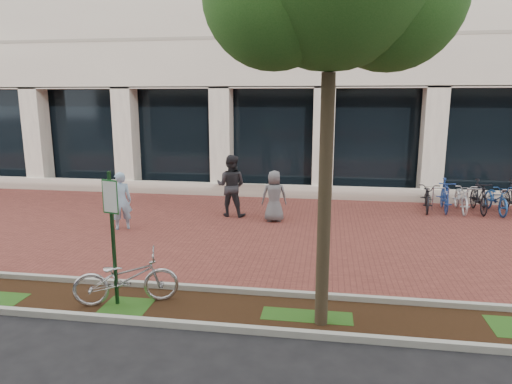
# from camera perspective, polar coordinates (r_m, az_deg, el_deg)

# --- Properties ---
(ground) EXTENTS (120.00, 120.00, 0.00)m
(ground) POSITION_cam_1_polar(r_m,az_deg,el_deg) (13.52, -0.61, -4.66)
(ground) COLOR black
(ground) RESTS_ON ground
(brick_plaza) EXTENTS (40.00, 9.00, 0.01)m
(brick_plaza) POSITION_cam_1_polar(r_m,az_deg,el_deg) (13.52, -0.61, -4.64)
(brick_plaza) COLOR brown
(brick_plaza) RESTS_ON ground
(planting_strip) EXTENTS (40.00, 1.50, 0.01)m
(planting_strip) POSITION_cam_1_polar(r_m,az_deg,el_deg) (8.72, -6.50, -14.25)
(planting_strip) COLOR black
(planting_strip) RESTS_ON ground
(curb_plaza_side) EXTENTS (40.00, 0.12, 0.12)m
(curb_plaza_side) POSITION_cam_1_polar(r_m,az_deg,el_deg) (9.35, -5.27, -11.98)
(curb_plaza_side) COLOR #A3A49B
(curb_plaza_side) RESTS_ON ground
(curb_street_side) EXTENTS (40.00, 0.12, 0.12)m
(curb_street_side) POSITION_cam_1_polar(r_m,az_deg,el_deg) (8.05, -7.97, -16.17)
(curb_street_side) COLOR #A3A49B
(curb_street_side) RESTS_ON ground
(parking_sign) EXTENTS (0.34, 0.07, 2.54)m
(parking_sign) POSITION_cam_1_polar(r_m,az_deg,el_deg) (8.65, -17.58, -3.62)
(parking_sign) COLOR #133417
(parking_sign) RESTS_ON ground
(locked_bicycle) EXTENTS (2.04, 1.30, 1.01)m
(locked_bicycle) POSITION_cam_1_polar(r_m,az_deg,el_deg) (9.00, -15.92, -10.28)
(locked_bicycle) COLOR #B2B2B7
(locked_bicycle) RESTS_ON ground
(pedestrian_left) EXTENTS (0.75, 0.66, 1.72)m
(pedestrian_left) POSITION_cam_1_polar(r_m,az_deg,el_deg) (13.87, -16.55, -1.07)
(pedestrian_left) COLOR #9AC2E5
(pedestrian_left) RESTS_ON ground
(pedestrian_mid) EXTENTS (1.04, 0.85, 2.01)m
(pedestrian_mid) POSITION_cam_1_polar(r_m,az_deg,el_deg) (14.83, -3.14, 0.79)
(pedestrian_mid) COLOR #28272C
(pedestrian_mid) RESTS_ON ground
(pedestrian_right) EXTENTS (0.86, 0.63, 1.61)m
(pedestrian_right) POSITION_cam_1_polar(r_m,az_deg,el_deg) (14.18, 2.29, -0.53)
(pedestrian_right) COLOR slate
(pedestrian_right) RESTS_ON ground
(bike_rack_cluster) EXTENTS (4.25, 1.98, 1.11)m
(bike_rack_cluster) POSITION_cam_1_polar(r_m,az_deg,el_deg) (17.10, 26.10, -0.60)
(bike_rack_cluster) COLOR black
(bike_rack_cluster) RESTS_ON ground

